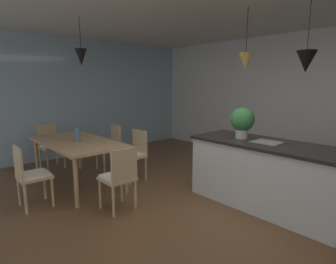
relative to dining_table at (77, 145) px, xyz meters
The scene contains 15 objects.
ground_plane 2.35m from the dining_table, 17.78° to the left, with size 10.00×8.40×0.04m, color brown.
wall_back_kitchen 4.54m from the dining_table, 61.55° to the left, with size 10.00×0.12×2.70m, color silver.
window_wall_left_glazing 2.15m from the dining_table, 160.36° to the left, with size 0.06×8.40×2.70m, color #9EB7C6.
dining_table is the anchor object (origin of this frame).
chair_far_left 0.97m from the dining_table, 115.61° to the left, with size 0.43×0.43×0.87m.
chair_far_right 0.97m from the dining_table, 64.31° to the left, with size 0.42×0.42×0.87m.
chair_near_right 0.97m from the dining_table, 64.26° to the right, with size 0.41×0.41×0.87m.
chair_kitchen_end 1.30m from the dining_table, ahead, with size 0.40×0.40×0.87m.
chair_window_end 1.30m from the dining_table, behind, with size 0.44×0.44×0.87m.
kitchen_island 2.97m from the dining_table, 31.96° to the left, with size 2.09×0.83×0.91m.
pendant_over_table 1.41m from the dining_table, 46.19° to the left, with size 0.18×0.18×0.74m.
pendant_over_island_main 2.93m from the dining_table, 36.65° to the left, with size 0.19×0.19×0.84m.
pendant_over_island_aux 3.54m from the dining_table, 28.25° to the left, with size 0.23×0.23×0.89m.
potted_plant_on_island 2.67m from the dining_table, 36.72° to the left, with size 0.34×0.34×0.44m.
vase_on_dining_table 0.20m from the dining_table, 10.56° to the right, with size 0.08×0.08×0.24m.
Camera 1 is at (2.16, -2.52, 1.68)m, focal length 29.43 mm.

